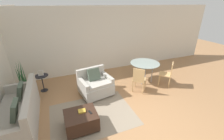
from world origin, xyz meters
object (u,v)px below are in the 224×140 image
at_px(tv_remote_primary, 90,112).
at_px(side_table, 42,80).
at_px(couch, 20,114).
at_px(book_stack, 82,111).
at_px(dining_chair_near_left, 139,78).
at_px(picture_frame, 41,73).
at_px(armchair, 95,85).
at_px(potted_plant, 25,86).
at_px(dining_table, 145,65).
at_px(dining_chair_near_right, 168,73).
at_px(ottoman, 81,120).

bearing_deg(tv_remote_primary, side_table, 116.24).
distance_m(couch, book_stack, 1.57).
height_order(book_stack, dining_chair_near_left, dining_chair_near_left).
bearing_deg(picture_frame, armchair, -28.19).
relative_size(potted_plant, dining_table, 1.10).
relative_size(tv_remote_primary, dining_chair_near_right, 0.17).
relative_size(side_table, dining_chair_near_left, 0.66).
bearing_deg(dining_chair_near_right, couch, -177.34).
xyz_separation_m(picture_frame, dining_table, (3.65, -0.69, -0.01)).
bearing_deg(ottoman, couch, 153.73).
height_order(ottoman, dining_chair_near_left, dining_chair_near_left).
relative_size(armchair, potted_plant, 0.92).
distance_m(armchair, tv_remote_primary, 1.47).
relative_size(tv_remote_primary, dining_table, 0.14).
distance_m(potted_plant, dining_chair_near_left, 3.89).
height_order(book_stack, side_table, side_table).
relative_size(couch, side_table, 3.51).
height_order(armchair, side_table, armchair).
bearing_deg(armchair, side_table, 151.81).
bearing_deg(dining_chair_near_right, armchair, 170.78).
xyz_separation_m(book_stack, dining_table, (2.72, 1.45, 0.23)).
bearing_deg(armchair, potted_plant, 156.48).
relative_size(ottoman, book_stack, 4.19).
height_order(armchair, dining_chair_near_right, armchair).
height_order(ottoman, tv_remote_primary, tv_remote_primary).
height_order(book_stack, tv_remote_primary, book_stack).
bearing_deg(potted_plant, picture_frame, -8.80).
bearing_deg(tv_remote_primary, couch, 155.84).
height_order(couch, tv_remote_primary, couch).
bearing_deg(potted_plant, book_stack, -55.80).
height_order(tv_remote_primary, potted_plant, potted_plant).
distance_m(book_stack, side_table, 2.34).
relative_size(potted_plant, dining_chair_near_left, 1.35).
distance_m(couch, dining_table, 4.25).
height_order(potted_plant, dining_table, potted_plant).
height_order(armchair, picture_frame, armchair).
height_order(armchair, ottoman, armchair).
xyz_separation_m(armchair, side_table, (-1.63, 0.87, 0.07)).
bearing_deg(potted_plant, dining_table, -10.40).
height_order(side_table, dining_chair_near_right, dining_chair_near_right).
height_order(armchair, tv_remote_primary, armchair).
xyz_separation_m(potted_plant, side_table, (0.58, -0.09, 0.17)).
bearing_deg(dining_chair_near_left, dining_chair_near_right, 0.00).
height_order(couch, side_table, couch).
height_order(ottoman, side_table, side_table).
bearing_deg(ottoman, tv_remote_primary, -9.73).
distance_m(couch, dining_chair_near_left, 3.55).
xyz_separation_m(side_table, picture_frame, (0.00, -0.00, 0.26)).
distance_m(tv_remote_primary, picture_frame, 2.51).
xyz_separation_m(couch, armchair, (2.13, 0.65, 0.03)).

